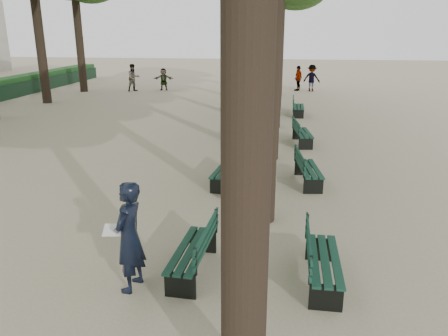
# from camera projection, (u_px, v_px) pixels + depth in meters

# --- Properties ---
(ground) EXTENTS (120.00, 120.00, 0.00)m
(ground) POSITION_uv_depth(u_px,v_px,m) (165.00, 288.00, 7.34)
(ground) COLOR tan
(ground) RESTS_ON ground
(bench_left_0) EXTENTS (0.67, 1.83, 0.92)m
(bench_left_0) POSITION_uv_depth(u_px,v_px,m) (192.00, 259.00, 7.73)
(bench_left_0) COLOR black
(bench_left_0) RESTS_ON ground
(bench_left_1) EXTENTS (0.78, 1.85, 0.92)m
(bench_left_1) POSITION_uv_depth(u_px,v_px,m) (227.00, 175.00, 12.18)
(bench_left_1) COLOR black
(bench_left_1) RESTS_ON ground
(bench_left_2) EXTENTS (0.69, 1.84, 0.92)m
(bench_left_2) POSITION_uv_depth(u_px,v_px,m) (244.00, 132.00, 17.23)
(bench_left_2) COLOR black
(bench_left_2) RESTS_ON ground
(bench_left_3) EXTENTS (0.60, 1.81, 0.92)m
(bench_left_3) POSITION_uv_depth(u_px,v_px,m) (253.00, 109.00, 22.28)
(bench_left_3) COLOR black
(bench_left_3) RESTS_ON ground
(bench_right_0) EXTENTS (0.59, 1.81, 0.92)m
(bench_right_0) POSITION_uv_depth(u_px,v_px,m) (323.00, 269.00, 7.41)
(bench_right_0) COLOR black
(bench_right_0) RESTS_ON ground
(bench_right_1) EXTENTS (0.79, 1.86, 0.92)m
(bench_right_1) POSITION_uv_depth(u_px,v_px,m) (308.00, 175.00, 12.21)
(bench_right_1) COLOR black
(bench_right_1) RESTS_ON ground
(bench_right_2) EXTENTS (0.79, 1.86, 0.92)m
(bench_right_2) POSITION_uv_depth(u_px,v_px,m) (302.00, 137.00, 16.45)
(bench_right_2) COLOR black
(bench_right_2) RESTS_ON ground
(bench_right_3) EXTENTS (0.59, 1.81, 0.92)m
(bench_right_3) POSITION_uv_depth(u_px,v_px,m) (298.00, 110.00, 21.98)
(bench_right_3) COLOR black
(bench_right_3) RESTS_ON ground
(man_with_map) EXTENTS (0.68, 0.81, 1.88)m
(man_with_map) POSITION_uv_depth(u_px,v_px,m) (129.00, 237.00, 7.07)
(man_with_map) COLOR black
(man_with_map) RESTS_ON ground
(pedestrian_c) EXTENTS (0.76, 1.07, 1.74)m
(pedestrian_c) POSITION_uv_depth(u_px,v_px,m) (298.00, 78.00, 30.73)
(pedestrian_c) COLOR #262628
(pedestrian_c) RESTS_ON ground
(pedestrian_e) EXTENTS (1.45, 0.48, 1.54)m
(pedestrian_e) POSITION_uv_depth(u_px,v_px,m) (164.00, 79.00, 31.04)
(pedestrian_e) COLOR #262628
(pedestrian_e) RESTS_ON ground
(pedestrian_b) EXTENTS (1.23, 0.68, 1.82)m
(pedestrian_b) POSITION_uv_depth(u_px,v_px,m) (312.00, 78.00, 30.49)
(pedestrian_b) COLOR #262628
(pedestrian_b) RESTS_ON ground
(pedestrian_a) EXTENTS (0.91, 0.91, 1.87)m
(pedestrian_a) POSITION_uv_depth(u_px,v_px,m) (133.00, 78.00, 30.45)
(pedestrian_a) COLOR #262628
(pedestrian_a) RESTS_ON ground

